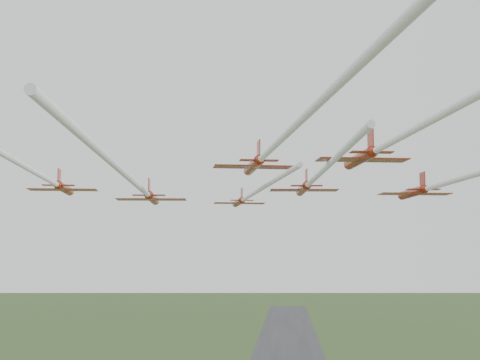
# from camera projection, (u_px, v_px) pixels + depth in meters

# --- Properties ---
(jet_lead) EXTENTS (12.92, 46.52, 2.35)m
(jet_lead) POSITION_uv_depth(u_px,v_px,m) (250.00, 196.00, 92.52)
(jet_lead) COLOR #9D230D
(jet_row2_left) EXTENTS (11.10, 66.05, 2.85)m
(jet_row2_left) POSITION_uv_depth(u_px,v_px,m) (137.00, 185.00, 75.35)
(jet_row2_left) COLOR #9D230D
(jet_row2_right) EXTENTS (9.19, 49.77, 2.71)m
(jet_row2_right) POSITION_uv_depth(u_px,v_px,m) (313.00, 180.00, 78.86)
(jet_row2_right) COLOR #9D230D
(jet_row3_left) EXTENTS (12.69, 61.69, 2.36)m
(jet_row3_left) POSITION_uv_depth(u_px,v_px,m) (30.00, 169.00, 61.28)
(jet_row3_left) COLOR #9D230D
(jet_row3_mid) EXTENTS (17.16, 67.51, 2.96)m
(jet_row3_mid) POSITION_uv_depth(u_px,v_px,m) (280.00, 141.00, 63.62)
(jet_row3_mid) COLOR #9D230D
(jet_row3_right) EXTENTS (10.09, 43.97, 2.57)m
(jet_row3_right) POSITION_uv_depth(u_px,v_px,m) (441.00, 184.00, 72.04)
(jet_row3_right) COLOR #9D230D
(jet_row4_right) EXTENTS (12.99, 55.34, 2.68)m
(jet_row4_right) POSITION_uv_depth(u_px,v_px,m) (406.00, 134.00, 52.96)
(jet_row4_right) COLOR #9D230D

